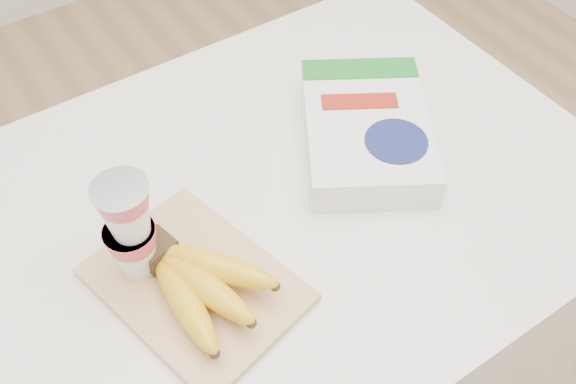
# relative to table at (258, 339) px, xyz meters

# --- Properties ---
(table) EXTENTS (1.13, 0.75, 0.85)m
(table) POSITION_rel_table_xyz_m (0.00, 0.00, 0.00)
(table) COLOR silver
(table) RESTS_ON ground
(cutting_board) EXTENTS (0.26, 0.32, 0.01)m
(cutting_board) POSITION_rel_table_xyz_m (-0.13, -0.08, 0.43)
(cutting_board) COLOR tan
(cutting_board) RESTS_ON table
(bananas) EXTENTS (0.15, 0.21, 0.07)m
(bananas) POSITION_rel_table_xyz_m (-0.13, -0.10, 0.46)
(bananas) COLOR #382816
(bananas) RESTS_ON cutting_board
(yogurt_stack) EXTENTS (0.07, 0.07, 0.17)m
(yogurt_stack) POSITION_rel_table_xyz_m (-0.18, -0.02, 0.53)
(yogurt_stack) COLOR white
(yogurt_stack) RESTS_ON cutting_board
(cereal_box) EXTENTS (0.31, 0.34, 0.06)m
(cereal_box) POSITION_rel_table_xyz_m (0.23, 0.01, 0.46)
(cereal_box) COLOR white
(cereal_box) RESTS_ON table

